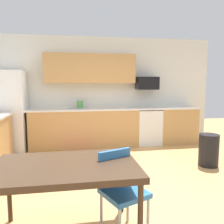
% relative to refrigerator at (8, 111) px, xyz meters
% --- Properties ---
extents(ground_plane, '(12.00, 12.00, 0.00)m').
position_rel_refrigerator_xyz_m(ground_plane, '(2.18, -2.22, -0.91)').
color(ground_plane, tan).
extents(wall_back, '(5.80, 0.10, 2.70)m').
position_rel_refrigerator_xyz_m(wall_back, '(2.18, 0.43, 0.44)').
color(wall_back, silver).
rests_on(wall_back, ground).
extents(cabinet_run_back, '(2.59, 0.60, 0.90)m').
position_rel_refrigerator_xyz_m(cabinet_run_back, '(1.73, 0.08, -0.46)').
color(cabinet_run_back, tan).
rests_on(cabinet_run_back, ground).
extents(cabinet_run_back_right, '(0.96, 0.60, 0.90)m').
position_rel_refrigerator_xyz_m(cabinet_run_back_right, '(4.10, 0.08, -0.46)').
color(cabinet_run_back_right, tan).
rests_on(cabinet_run_back_right, ground).
extents(countertop_back, '(4.80, 0.64, 0.04)m').
position_rel_refrigerator_xyz_m(countertop_back, '(2.18, 0.08, 0.01)').
color(countertop_back, silver).
rests_on(countertop_back, cabinet_run_back).
extents(upper_cabinets_back, '(2.20, 0.34, 0.70)m').
position_rel_refrigerator_xyz_m(upper_cabinets_back, '(1.88, 0.21, 0.99)').
color(upper_cabinets_back, tan).
extents(refrigerator, '(0.76, 0.70, 1.83)m').
position_rel_refrigerator_xyz_m(refrigerator, '(0.00, 0.00, 0.00)').
color(refrigerator, white).
rests_on(refrigerator, ground).
extents(oven_range, '(0.60, 0.60, 0.91)m').
position_rel_refrigerator_xyz_m(oven_range, '(3.32, 0.08, -0.46)').
color(oven_range, white).
rests_on(oven_range, ground).
extents(microwave, '(0.54, 0.36, 0.32)m').
position_rel_refrigerator_xyz_m(microwave, '(3.32, 0.18, 0.63)').
color(microwave, black).
extents(sink_basin, '(0.48, 0.40, 0.14)m').
position_rel_refrigerator_xyz_m(sink_basin, '(1.59, 0.08, -0.03)').
color(sink_basin, '#A5A8AD').
rests_on(sink_basin, countertop_back).
extents(sink_faucet, '(0.02, 0.02, 0.24)m').
position_rel_refrigerator_xyz_m(sink_faucet, '(1.59, 0.26, 0.13)').
color(sink_faucet, '#B2B5BA').
rests_on(sink_faucet, countertop_back).
extents(dining_table, '(1.40, 0.90, 0.76)m').
position_rel_refrigerator_xyz_m(dining_table, '(1.36, -3.35, -0.21)').
color(dining_table, '#422D1E').
rests_on(dining_table, ground).
extents(chair_near_table, '(0.52, 0.52, 0.85)m').
position_rel_refrigerator_xyz_m(chair_near_table, '(1.91, -3.34, -0.41)').
color(chair_near_table, '#2D72B7').
rests_on(chair_near_table, ground).
extents(trash_bin, '(0.36, 0.36, 0.60)m').
position_rel_refrigerator_xyz_m(trash_bin, '(3.94, -1.68, -0.61)').
color(trash_bin, black).
rests_on(trash_bin, ground).
extents(floor_mat, '(0.70, 0.50, 0.01)m').
position_rel_refrigerator_xyz_m(floor_mat, '(1.55, -0.57, -0.91)').
color(floor_mat, '#CC3372').
rests_on(floor_mat, ground).
extents(kettle, '(0.14, 0.14, 0.20)m').
position_rel_refrigerator_xyz_m(kettle, '(1.62, 0.13, 0.11)').
color(kettle, '#4CA54C').
rests_on(kettle, countertop_back).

